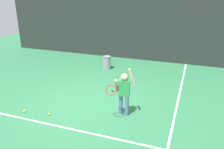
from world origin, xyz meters
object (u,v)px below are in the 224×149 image
object	(u,v)px
ball_hopper	(107,62)
tennis_ball_2	(76,58)
tennis_player	(124,91)
tennis_ball_1	(49,114)
tennis_ball_0	(119,86)
tennis_ball_3	(24,111)

from	to	relation	value
ball_hopper	tennis_ball_2	bearing A→B (deg)	157.01
tennis_player	tennis_ball_2	world-z (taller)	tennis_player
tennis_ball_1	tennis_ball_0	bearing A→B (deg)	64.21
tennis_player	tennis_ball_3	size ratio (longest dim) A/B	20.46
ball_hopper	tennis_ball_1	bearing A→B (deg)	-91.09
tennis_ball_3	tennis_player	bearing A→B (deg)	17.44
tennis_player	tennis_ball_2	size ratio (longest dim) A/B	20.46
tennis_ball_1	tennis_ball_2	world-z (taller)	same
tennis_player	tennis_ball_0	world-z (taller)	tennis_player
tennis_ball_2	tennis_ball_3	size ratio (longest dim) A/B	1.00
tennis_ball_1	tennis_ball_3	world-z (taller)	same
tennis_ball_2	tennis_ball_3	world-z (taller)	same
tennis_ball_0	tennis_ball_1	size ratio (longest dim) A/B	1.00
ball_hopper	tennis_ball_1	size ratio (longest dim) A/B	8.52
tennis_player	tennis_ball_3	distance (m)	2.88
tennis_player	ball_hopper	distance (m)	3.95
tennis_player	tennis_ball_1	size ratio (longest dim) A/B	20.46
tennis_ball_2	tennis_ball_3	xyz separation A→B (m)	(1.12, -5.13, 0.00)
ball_hopper	tennis_ball_0	world-z (taller)	ball_hopper
tennis_ball_1	tennis_ball_2	distance (m)	5.37
tennis_ball_0	tennis_ball_2	size ratio (longest dim) A/B	1.00
ball_hopper	tennis_ball_1	world-z (taller)	ball_hopper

